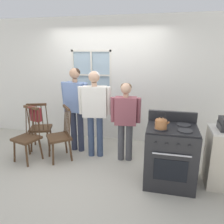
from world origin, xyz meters
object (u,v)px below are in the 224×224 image
Objects in this scene: chair_near_wall at (60,137)px; stove at (170,155)px; potted_plant at (95,97)px; person_adult_right at (126,115)px; chair_center_cluster at (40,128)px; person_teen_center at (95,106)px; kettle at (161,123)px; chair_by_window at (27,138)px; person_elderly_left at (76,102)px; handbag at (36,114)px.

stove is (1.99, -0.34, 0.02)m from chair_near_wall.
person_adult_right is at bearing -46.45° from potted_plant.
person_teen_center reaches higher than chair_center_cluster.
kettle is 2.18m from potted_plant.
chair_by_window is 1.11m from person_elderly_left.
chair_near_wall is at bearing -103.10° from person_elderly_left.
chair_by_window is 0.60m from chair_near_wall.
person_elderly_left is at bearing -103.89° from potted_plant.
chair_near_wall is at bearing -4.46° from handbag.
person_teen_center reaches higher than chair_by_window.
person_adult_right reaches higher than handbag.
person_teen_center is (1.17, 0.45, 0.56)m from chair_by_window.
person_teen_center is 1.14m from handbag.
person_teen_center is 6.69× the size of kettle.
person_elderly_left is at bearing 30.15° from handbag.
person_elderly_left reaches higher than stove.
chair_near_wall is at bearing -106.82° from potted_plant.
chair_center_cluster is 1.33m from person_teen_center.
chair_center_cluster and handbag have the same top height.
chair_near_wall and handbag have the same top height.
stove is (2.55, -0.15, 0.02)m from chair_by_window.
potted_plant is at bearing 98.03° from person_teen_center.
chair_by_window and chair_near_wall have the same top height.
handbag is (-2.48, 0.38, 0.37)m from stove.
person_adult_right reaches higher than chair_by_window.
chair_near_wall is 2.02m from stove.
person_adult_right is 1.24m from potted_plant.
person_elderly_left is 0.79m from handbag.
person_teen_center is (1.21, -0.05, 0.56)m from chair_center_cluster.
stove is at bearing 38.29° from kettle.
stove reaches higher than chair_center_cluster.
handbag is (-0.84, -1.10, -0.15)m from potted_plant.
chair_near_wall is 0.64m from handbag.
person_elderly_left is (0.73, 0.61, 0.57)m from chair_by_window.
handbag is (0.07, 0.22, 0.39)m from chair_by_window.
kettle is at bearing 142.68° from chair_center_cluster.
potted_plant is at bearing 127.45° from person_adult_right.
kettle is (-0.17, -0.13, 0.55)m from stove.
person_adult_right is 5.93× the size of kettle.
person_adult_right is 4.77× the size of handbag.
stove is (0.80, -0.58, -0.40)m from person_adult_right.
person_adult_right is 1.70m from handbag.
chair_by_window is at bearing -107.51° from handbag.
kettle reaches higher than potted_plant.
person_teen_center is 1.60m from stove.
chair_center_cluster is at bearing 111.40° from chair_by_window.
person_elderly_left reaches higher than chair_center_cluster.
chair_by_window is 0.50m from chair_center_cluster.
handbag is at bearing 91.11° from chair_center_cluster.
person_teen_center is at bearing 148.74° from kettle.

